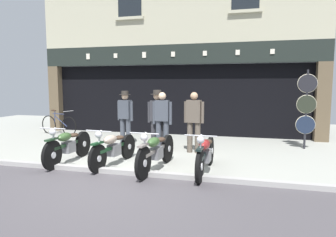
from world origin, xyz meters
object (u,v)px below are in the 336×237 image
at_px(motorcycle_center_right, 205,153).
at_px(assistant_far_right, 162,119).
at_px(motorcycle_center, 156,151).
at_px(advert_board_near, 140,91).
at_px(leaning_bicycle, 59,124).
at_px(motorcycle_center_left, 114,148).
at_px(tyre_sign_pole, 306,105).
at_px(motorcycle_left, 68,145).
at_px(shopkeeper_center, 157,116).
at_px(salesman_left, 125,115).
at_px(salesman_right, 194,119).

relative_size(motorcycle_center_right, assistant_far_right, 1.25).
relative_size(motorcycle_center, advert_board_near, 1.94).
bearing_deg(leaning_bicycle, motorcycle_center_left, 59.00).
bearing_deg(tyre_sign_pole, motorcycle_center_left, -146.19).
bearing_deg(leaning_bicycle, assistant_far_right, 79.90).
height_order(motorcycle_center_left, advert_board_near, advert_board_near).
bearing_deg(tyre_sign_pole, assistant_far_right, -161.32).
xyz_separation_m(motorcycle_center_left, motorcycle_center, (1.07, -0.14, 0.02)).
height_order(motorcycle_left, shopkeeper_center, shopkeeper_center).
bearing_deg(leaning_bicycle, shopkeeper_center, 80.38).
distance_m(salesman_left, leaning_bicycle, 3.45).
height_order(salesman_right, leaning_bicycle, salesman_right).
xyz_separation_m(assistant_far_right, advert_board_near, (-1.73, 2.97, 0.70)).
relative_size(motorcycle_center_left, assistant_far_right, 1.18).
bearing_deg(tyre_sign_pole, motorcycle_center, -137.59).
relative_size(salesman_left, tyre_sign_pole, 0.73).
bearing_deg(motorcycle_center_left, shopkeeper_center, -98.72).
bearing_deg(salesman_left, advert_board_near, -69.52).
relative_size(assistant_far_right, tyre_sign_pole, 0.72).
distance_m(salesman_left, shopkeeper_center, 1.31).
height_order(tyre_sign_pole, leaning_bicycle, tyre_sign_pole).
relative_size(salesman_right, tyre_sign_pole, 0.73).
height_order(motorcycle_center_left, salesman_right, salesman_right).
height_order(salesman_left, salesman_right, salesman_left).
relative_size(shopkeeper_center, salesman_right, 1.03).
relative_size(motorcycle_left, tyre_sign_pole, 0.86).
bearing_deg(salesman_right, motorcycle_left, 39.40).
bearing_deg(tyre_sign_pole, advert_board_near, 163.84).
bearing_deg(motorcycle_center_right, motorcycle_center, 5.06).
height_order(salesman_left, leaning_bicycle, salesman_left).
xyz_separation_m(salesman_left, assistant_far_right, (1.38, -0.63, -0.01)).
relative_size(motorcycle_center, shopkeeper_center, 1.22).
bearing_deg(motorcycle_center_left, motorcycle_center, 178.60).
xyz_separation_m(motorcycle_center_left, motorcycle_center_right, (2.13, -0.07, 0.01)).
xyz_separation_m(motorcycle_center_left, salesman_left, (-0.70, 2.39, 0.52)).
relative_size(assistant_far_right, advert_board_near, 1.53).
relative_size(motorcycle_center_left, tyre_sign_pole, 0.85).
height_order(salesman_left, assistant_far_right, salesman_left).
distance_m(motorcycle_center_left, salesman_right, 2.42).
bearing_deg(salesman_right, advert_board_near, -43.17).
relative_size(salesman_left, shopkeeper_center, 0.98).
height_order(motorcycle_center_right, leaning_bicycle, leaning_bicycle).
distance_m(motorcycle_center_left, tyre_sign_pole, 5.61).
height_order(motorcycle_left, motorcycle_center_right, motorcycle_left).
xyz_separation_m(motorcycle_center, shopkeeper_center, (-0.58, 2.01, 0.53)).
bearing_deg(advert_board_near, assistant_far_right, -59.84).
xyz_separation_m(motorcycle_center, assistant_far_right, (-0.40, 1.90, 0.49)).
distance_m(motorcycle_left, leaning_bicycle, 4.53).
bearing_deg(salesman_left, assistant_far_right, 167.36).
height_order(salesman_right, advert_board_near, advert_board_near).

